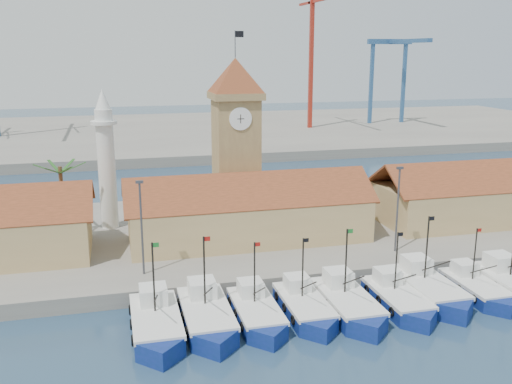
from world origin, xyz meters
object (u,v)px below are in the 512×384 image
object	(u,v)px
clock_tower	(236,138)
minaret	(106,159)
boat_0	(157,326)
boat_4	(349,305)

from	to	relation	value
clock_tower	minaret	distance (m)	15.30
boat_0	boat_4	size ratio (longest dim) A/B	1.01
boat_4	minaret	distance (m)	33.60
boat_4	minaret	size ratio (longest dim) A/B	0.63
clock_tower	minaret	size ratio (longest dim) A/B	1.39
minaret	clock_tower	bearing A→B (deg)	-7.61
boat_0	boat_4	world-z (taller)	boat_0
boat_4	boat_0	bearing A→B (deg)	179.12
boat_4	minaret	world-z (taller)	minaret
boat_4	minaret	xyz separation A→B (m)	(-19.63, 25.77, 8.93)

